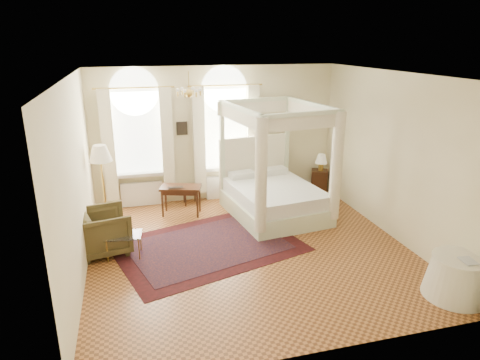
{
  "coord_description": "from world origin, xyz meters",
  "views": [
    {
      "loc": [
        -2.1,
        -7.17,
        3.87
      ],
      "look_at": [
        -0.09,
        0.4,
        1.3
      ],
      "focal_mm": 32.0,
      "sensor_mm": 36.0,
      "label": 1
    }
  ],
  "objects_px": {
    "side_table": "(457,277)",
    "writing_desk": "(181,190)",
    "coffee_table": "(124,237)",
    "nightstand": "(319,181)",
    "stool": "(190,191)",
    "canopy_bed": "(275,191)",
    "floor_lamp": "(100,158)",
    "armchair": "(104,231)"
  },
  "relations": [
    {
      "from": "armchair",
      "to": "coffee_table",
      "type": "bearing_deg",
      "value": -138.93
    },
    {
      "from": "writing_desk",
      "to": "side_table",
      "type": "bearing_deg",
      "value": -49.88
    },
    {
      "from": "floor_lamp",
      "to": "side_table",
      "type": "bearing_deg",
      "value": -37.56
    },
    {
      "from": "coffee_table",
      "to": "side_table",
      "type": "bearing_deg",
      "value": -27.96
    },
    {
      "from": "stool",
      "to": "armchair",
      "type": "distance_m",
      "value": 2.86
    },
    {
      "from": "stool",
      "to": "side_table",
      "type": "relative_size",
      "value": 0.42
    },
    {
      "from": "canopy_bed",
      "to": "floor_lamp",
      "type": "xyz_separation_m",
      "value": [
        -3.72,
        0.32,
        0.97
      ]
    },
    {
      "from": "canopy_bed",
      "to": "writing_desk",
      "type": "bearing_deg",
      "value": 163.55
    },
    {
      "from": "writing_desk",
      "to": "stool",
      "type": "bearing_deg",
      "value": 64.08
    },
    {
      "from": "floor_lamp",
      "to": "side_table",
      "type": "height_order",
      "value": "floor_lamp"
    },
    {
      "from": "nightstand",
      "to": "side_table",
      "type": "relative_size",
      "value": 0.6
    },
    {
      "from": "armchair",
      "to": "coffee_table",
      "type": "relative_size",
      "value": 1.35
    },
    {
      "from": "stool",
      "to": "canopy_bed",
      "type": "bearing_deg",
      "value": -34.44
    },
    {
      "from": "side_table",
      "to": "writing_desk",
      "type": "bearing_deg",
      "value": 130.12
    },
    {
      "from": "writing_desk",
      "to": "armchair",
      "type": "xyz_separation_m",
      "value": [
        -1.65,
        -1.49,
        -0.16
      ]
    },
    {
      "from": "canopy_bed",
      "to": "armchair",
      "type": "bearing_deg",
      "value": -166.67
    },
    {
      "from": "armchair",
      "to": "floor_lamp",
      "type": "relative_size",
      "value": 0.52
    },
    {
      "from": "nightstand",
      "to": "writing_desk",
      "type": "distance_m",
      "value": 3.81
    },
    {
      "from": "canopy_bed",
      "to": "coffee_table",
      "type": "bearing_deg",
      "value": -160.98
    },
    {
      "from": "nightstand",
      "to": "canopy_bed",
      "type": "bearing_deg",
      "value": -144.12
    },
    {
      "from": "canopy_bed",
      "to": "side_table",
      "type": "height_order",
      "value": "canopy_bed"
    },
    {
      "from": "stool",
      "to": "armchair",
      "type": "xyz_separation_m",
      "value": [
        -1.95,
        -2.1,
        0.08
      ]
    },
    {
      "from": "nightstand",
      "to": "armchair",
      "type": "relative_size",
      "value": 0.64
    },
    {
      "from": "canopy_bed",
      "to": "side_table",
      "type": "xyz_separation_m",
      "value": [
        1.68,
        -3.84,
        -0.25
      ]
    },
    {
      "from": "canopy_bed",
      "to": "floor_lamp",
      "type": "height_order",
      "value": "canopy_bed"
    },
    {
      "from": "canopy_bed",
      "to": "side_table",
      "type": "distance_m",
      "value": 4.19
    },
    {
      "from": "floor_lamp",
      "to": "armchair",
      "type": "bearing_deg",
      "value": -90.0
    },
    {
      "from": "stool",
      "to": "coffee_table",
      "type": "xyz_separation_m",
      "value": [
        -1.59,
        -2.37,
        0.06
      ]
    },
    {
      "from": "coffee_table",
      "to": "side_table",
      "type": "xyz_separation_m",
      "value": [
        5.04,
        -2.68,
        -0.07
      ]
    },
    {
      "from": "canopy_bed",
      "to": "stool",
      "type": "relative_size",
      "value": 6.27
    },
    {
      "from": "nightstand",
      "to": "coffee_table",
      "type": "bearing_deg",
      "value": -154.78
    },
    {
      "from": "nightstand",
      "to": "coffee_table",
      "type": "distance_m",
      "value": 5.57
    },
    {
      "from": "canopy_bed",
      "to": "side_table",
      "type": "bearing_deg",
      "value": -66.35
    },
    {
      "from": "nightstand",
      "to": "armchair",
      "type": "bearing_deg",
      "value": -158.78
    },
    {
      "from": "coffee_table",
      "to": "floor_lamp",
      "type": "relative_size",
      "value": 0.39
    },
    {
      "from": "writing_desk",
      "to": "stool",
      "type": "height_order",
      "value": "writing_desk"
    },
    {
      "from": "writing_desk",
      "to": "coffee_table",
      "type": "height_order",
      "value": "writing_desk"
    },
    {
      "from": "writing_desk",
      "to": "stool",
      "type": "distance_m",
      "value": 0.71
    },
    {
      "from": "coffee_table",
      "to": "writing_desk",
      "type": "bearing_deg",
      "value": 53.78
    },
    {
      "from": "stool",
      "to": "nightstand",
      "type": "bearing_deg",
      "value": -0.0
    },
    {
      "from": "floor_lamp",
      "to": "stool",
      "type": "bearing_deg",
      "value": 24.73
    },
    {
      "from": "writing_desk",
      "to": "stool",
      "type": "xyz_separation_m",
      "value": [
        0.29,
        0.61,
        -0.24
      ]
    }
  ]
}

